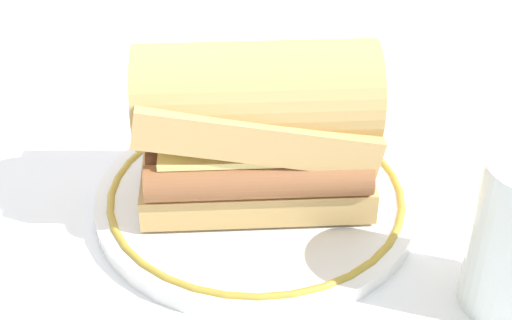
{
  "coord_description": "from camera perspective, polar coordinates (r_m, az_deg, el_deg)",
  "views": [
    {
      "loc": [
        -0.13,
        -0.46,
        0.39
      ],
      "look_at": [
        -0.02,
        0.02,
        0.04
      ],
      "focal_mm": 54.21,
      "sensor_mm": 36.0,
      "label": 1
    }
  ],
  "objects": [
    {
      "name": "ground_plane",
      "position": [
        0.61,
        2.69,
        -4.47
      ],
      "size": [
        1.5,
        1.5,
        0.0
      ],
      "primitive_type": "plane",
      "color": "white"
    },
    {
      "name": "butter_knife",
      "position": [
        0.79,
        5.4,
        5.71
      ],
      "size": [
        0.08,
        0.14,
        0.01
      ],
      "color": "silver",
      "rests_on": "ground_plane"
    },
    {
      "name": "sausage_sandwich",
      "position": [
        0.58,
        0.0,
        2.66
      ],
      "size": [
        0.19,
        0.13,
        0.13
      ],
      "rotation": [
        0.0,
        0.0,
        -0.16
      ],
      "color": "tan",
      "rests_on": "plate"
    },
    {
      "name": "plate",
      "position": [
        0.62,
        0.0,
        -2.8
      ],
      "size": [
        0.26,
        0.26,
        0.01
      ],
      "color": "white",
      "rests_on": "ground_plane"
    }
  ]
}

